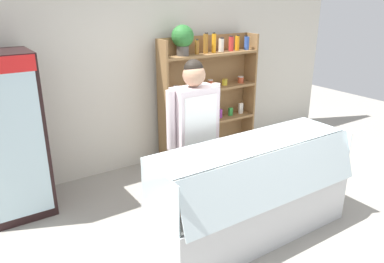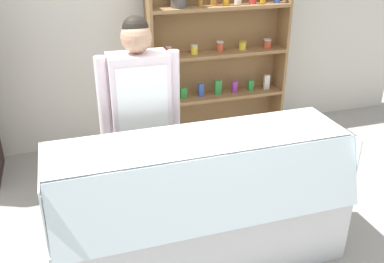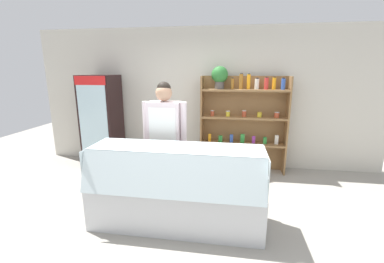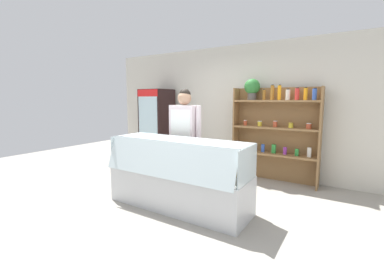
{
  "view_description": "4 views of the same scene",
  "coord_description": "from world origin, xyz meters",
  "px_view_note": "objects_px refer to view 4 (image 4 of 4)",
  "views": [
    {
      "loc": [
        -2.4,
        -2.51,
        2.33
      ],
      "look_at": [
        -0.43,
        0.48,
        1.03
      ],
      "focal_mm": 35.0,
      "sensor_mm": 36.0,
      "label": 1
    },
    {
      "loc": [
        -0.92,
        -2.52,
        2.31
      ],
      "look_at": [
        -0.01,
        0.35,
        0.87
      ],
      "focal_mm": 40.0,
      "sensor_mm": 36.0,
      "label": 2
    },
    {
      "loc": [
        0.56,
        -2.93,
        1.91
      ],
      "look_at": [
        0.05,
        0.32,
        1.11
      ],
      "focal_mm": 24.0,
      "sensor_mm": 36.0,
      "label": 3
    },
    {
      "loc": [
        2.02,
        -3.04,
        1.57
      ],
      "look_at": [
        -0.24,
        0.53,
        1.04
      ],
      "focal_mm": 24.0,
      "sensor_mm": 36.0,
      "label": 4
    }
  ],
  "objects_px": {
    "shelving_unit": "(272,123)",
    "shop_clerk": "(184,131)",
    "drinks_fridge": "(157,127)",
    "deli_display_case": "(178,186)"
  },
  "relations": [
    {
      "from": "shelving_unit",
      "to": "shop_clerk",
      "type": "bearing_deg",
      "value": -128.39
    },
    {
      "from": "deli_display_case",
      "to": "shop_clerk",
      "type": "relative_size",
      "value": 1.21
    },
    {
      "from": "shelving_unit",
      "to": "shop_clerk",
      "type": "height_order",
      "value": "shelving_unit"
    },
    {
      "from": "deli_display_case",
      "to": "drinks_fridge",
      "type": "bearing_deg",
      "value": 136.54
    },
    {
      "from": "drinks_fridge",
      "to": "shop_clerk",
      "type": "height_order",
      "value": "drinks_fridge"
    },
    {
      "from": "drinks_fridge",
      "to": "shelving_unit",
      "type": "relative_size",
      "value": 0.92
    },
    {
      "from": "shelving_unit",
      "to": "deli_display_case",
      "type": "distance_m",
      "value": 2.28
    },
    {
      "from": "drinks_fridge",
      "to": "deli_display_case",
      "type": "bearing_deg",
      "value": -43.46
    },
    {
      "from": "deli_display_case",
      "to": "shop_clerk",
      "type": "distance_m",
      "value": 0.99
    },
    {
      "from": "shelving_unit",
      "to": "shop_clerk",
      "type": "relative_size",
      "value": 1.13
    }
  ]
}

